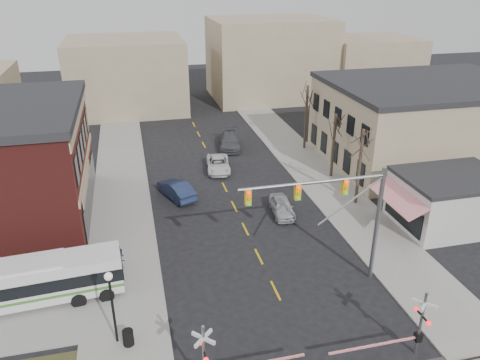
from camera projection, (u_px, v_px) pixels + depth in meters
name	position (u px, v px, depth m)	size (l,w,h in m)	color
ground	(285.00, 311.00, 28.32)	(160.00, 160.00, 0.00)	black
sidewalk_west	(122.00, 188.00, 43.98)	(5.00, 60.00, 0.12)	gray
sidewalk_east	(311.00, 169.00, 48.02)	(5.00, 60.00, 0.12)	gray
tan_building	(426.00, 122.00, 48.95)	(20.30, 15.30, 8.50)	gray
awning_shop	(450.00, 200.00, 37.02)	(9.74, 6.20, 4.30)	beige
tree_east_a	(359.00, 167.00, 39.73)	(0.28, 0.28, 6.75)	#382B21
tree_east_b	(333.00, 146.00, 45.20)	(0.28, 0.28, 6.30)	#382B21
tree_east_c	(306.00, 118.00, 52.14)	(0.28, 0.28, 7.20)	#382B21
transit_bus	(28.00, 282.00, 28.27)	(11.21, 3.21, 2.85)	silver
traffic_signal_mast	(342.00, 206.00, 28.50)	(9.23, 0.30, 8.00)	gray
rr_crossing_west	(213.00, 358.00, 22.30)	(5.60, 1.36, 4.00)	gray
rr_crossing_east	(413.00, 325.00, 24.33)	(5.60, 1.36, 4.00)	gray
street_lamp	(111.00, 294.00, 24.54)	(0.44, 0.44, 4.54)	black
trash_bin	(128.00, 338.00, 25.45)	(0.60, 0.60, 0.93)	black
car_a	(282.00, 207.00, 39.18)	(1.66, 4.13, 1.41)	#A5A5AA
car_b	(176.00, 189.00, 41.99)	(1.67, 4.79, 1.58)	#1A2542
car_c	(218.00, 164.00, 47.67)	(2.25, 4.88, 1.36)	silver
car_d	(230.00, 141.00, 53.72)	(2.25, 5.54, 1.61)	#434449
pedestrian_near	(120.00, 281.00, 29.44)	(0.61, 0.40, 1.67)	#61534D
pedestrian_far	(121.00, 259.00, 31.73)	(0.79, 0.62, 1.62)	#313456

